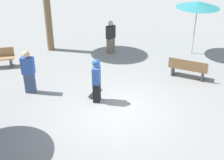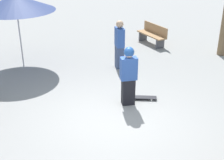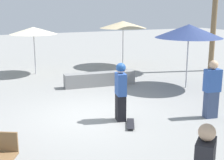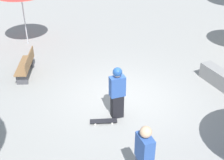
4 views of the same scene
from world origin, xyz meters
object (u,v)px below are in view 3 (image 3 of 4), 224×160
skater_main (121,90)px  bystander_far (212,89)px  shade_umbrella_navy (189,31)px  shade_umbrella_tan (123,25)px  shade_umbrella_cream (33,31)px  skateboard (131,124)px  concrete_ledge (100,79)px

skater_main → bystander_far: bystander_far is taller
shade_umbrella_navy → shade_umbrella_tan: bearing=92.3°
shade_umbrella_cream → bystander_far: 9.09m
shade_umbrella_tan → shade_umbrella_cream: (-4.77, -0.03, -0.17)m
skater_main → shade_umbrella_navy: size_ratio=0.64×
shade_umbrella_tan → shade_umbrella_navy: bearing=-87.7°
skateboard → shade_umbrella_navy: 5.33m
skater_main → bystander_far: size_ratio=0.98×
skateboard → shade_umbrella_tan: 9.09m
concrete_ledge → skateboard: bearing=-102.3°
shade_umbrella_tan → shade_umbrella_cream: 4.77m
concrete_ledge → shade_umbrella_tan: size_ratio=1.19×
concrete_ledge → bystander_far: 5.13m
skater_main → skateboard: size_ratio=2.10×
skater_main → skateboard: (0.05, -0.51, -0.85)m
shade_umbrella_navy → bystander_far: 3.77m
concrete_ledge → shade_umbrella_cream: (-1.94, 3.45, 1.82)m
skater_main → shade_umbrella_cream: bearing=-160.9°
skateboard → concrete_ledge: concrete_ledge is taller
shade_umbrella_tan → shade_umbrella_navy: size_ratio=0.95×
bystander_far → shade_umbrella_tan: bearing=-88.3°
skateboard → concrete_ledge: (0.97, 4.48, 0.22)m
skater_main → bystander_far: (2.51, -0.91, -0.05)m
skater_main → shade_umbrella_cream: 7.57m
shade_umbrella_navy → bystander_far: (-1.55, -3.12, -1.42)m
concrete_ledge → shade_umbrella_tan: (2.83, 3.48, 1.98)m
concrete_ledge → bystander_far: bearing=-73.1°
skateboard → concrete_ledge: bearing=-164.7°
concrete_ledge → shade_umbrella_cream: shade_umbrella_cream is taller
skateboard → shade_umbrella_tan: (3.80, 7.96, 2.21)m
bystander_far → concrete_ledge: bearing=-62.2°
shade_umbrella_navy → shade_umbrella_cream: bearing=133.7°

